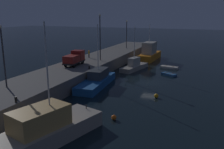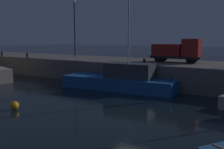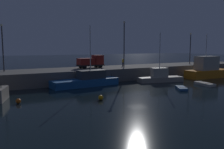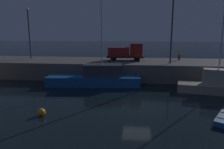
# 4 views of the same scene
# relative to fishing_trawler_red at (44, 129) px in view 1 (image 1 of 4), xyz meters

# --- Properties ---
(ground_plane) EXTENTS (320.00, 320.00, 0.00)m
(ground_plane) POSITION_rel_fishing_trawler_red_xyz_m (23.77, -4.04, -1.30)
(ground_plane) COLOR black
(pier_quay) EXTENTS (77.86, 8.52, 2.38)m
(pier_quay) POSITION_rel_fishing_trawler_red_xyz_m (23.77, 9.31, -0.11)
(pier_quay) COLOR #5B5956
(pier_quay) RESTS_ON ground
(fishing_trawler_red) EXTENTS (12.45, 6.83, 11.09)m
(fishing_trawler_red) POSITION_rel_fishing_trawler_red_xyz_m (0.00, 0.00, 0.00)
(fishing_trawler_red) COLOR gray
(fishing_trawler_red) RESTS_ON ground
(fishing_boat_blue) EXTENTS (10.72, 3.73, 9.21)m
(fishing_boat_blue) POSITION_rel_fishing_trawler_red_xyz_m (45.19, 1.16, 0.43)
(fishing_boat_blue) COLOR orange
(fishing_boat_blue) RESTS_ON ground
(fishing_boat_white) EXTENTS (11.66, 4.29, 10.06)m
(fishing_boat_white) POSITION_rel_fishing_trawler_red_xyz_m (18.60, 3.56, -0.36)
(fishing_boat_white) COLOR #195193
(fishing_boat_white) RESTS_ON ground
(fishing_boat_orange) EXTENTS (8.88, 3.97, 9.18)m
(fishing_boat_orange) POSITION_rel_fishing_trawler_red_xyz_m (32.47, 1.34, -0.43)
(fishing_boat_orange) COLOR gray
(fishing_boat_orange) RESTS_ON ground
(dinghy_orange_near) EXTENTS (2.07, 4.00, 0.50)m
(dinghy_orange_near) POSITION_rel_fishing_trawler_red_xyz_m (36.62, -5.40, -1.07)
(dinghy_orange_near) COLOR beige
(dinghy_orange_near) RESTS_ON ground
(rowboat_white_mid) EXTENTS (2.60, 3.20, 0.43)m
(rowboat_white_mid) POSITION_rel_fishing_trawler_red_xyz_m (30.32, -6.38, -1.10)
(rowboat_white_mid) COLOR #2D6099
(rowboat_white_mid) RESTS_ON ground
(mooring_buoy_near) EXTENTS (0.59, 0.59, 0.59)m
(mooring_buoy_near) POSITION_rel_fishing_trawler_red_xyz_m (7.05, -4.13, -1.00)
(mooring_buoy_near) COLOR orange
(mooring_buoy_near) RESTS_ON ground
(mooring_buoy_mid) EXTENTS (0.61, 0.61, 0.61)m
(mooring_buoy_mid) POSITION_rel_fishing_trawler_red_xyz_m (16.29, -6.95, -0.99)
(mooring_buoy_mid) COLOR orange
(mooring_buoy_mid) RESTS_ON ground
(lamp_post_west) EXTENTS (0.44, 0.44, 8.00)m
(lamp_post_west) POSITION_rel_fishing_trawler_red_xyz_m (6.36, 10.70, 5.75)
(lamp_post_west) COLOR #38383D
(lamp_post_west) RESTS_ON pier_quay
(lamp_post_east) EXTENTS (0.44, 0.44, 9.26)m
(lamp_post_east) POSITION_rel_fishing_trawler_red_xyz_m (28.12, 7.31, 6.41)
(lamp_post_east) COLOR #38383D
(lamp_post_east) RESTS_ON pier_quay
(lamp_post_central) EXTENTS (0.44, 0.44, 7.59)m
(lamp_post_central) POSITION_rel_fishing_trawler_red_xyz_m (47.38, 8.31, 5.54)
(lamp_post_central) COLOR #38383D
(lamp_post_central) RESTS_ON pier_quay
(utility_truck) EXTENTS (5.52, 2.45, 2.54)m
(utility_truck) POSITION_rel_fishing_trawler_red_xyz_m (22.00, 9.74, 2.36)
(utility_truck) COLOR black
(utility_truck) RESTS_ON pier_quay
(dockworker) EXTENTS (0.44, 0.44, 1.72)m
(dockworker) POSITION_rel_fishing_trawler_red_xyz_m (29.96, 10.89, 2.06)
(dockworker) COLOR black
(dockworker) RESTS_ON pier_quay
(bollard_central) EXTENTS (0.28, 0.28, 0.63)m
(bollard_central) POSITION_rel_fishing_trawler_red_xyz_m (2.37, 5.40, 1.40)
(bollard_central) COLOR black
(bollard_central) RESTS_ON pier_quay
(bollard_east) EXTENTS (0.28, 0.28, 0.57)m
(bollard_east) POSITION_rel_fishing_trawler_red_xyz_m (20.00, 5.66, 1.37)
(bollard_east) COLOR black
(bollard_east) RESTS_ON pier_quay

